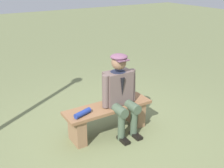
# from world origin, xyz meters

# --- Properties ---
(ground_plane) EXTENTS (30.00, 30.00, 0.00)m
(ground_plane) POSITION_xyz_m (0.00, 0.00, 0.00)
(ground_plane) COLOR #6A7249
(bench) EXTENTS (1.40, 0.41, 0.47)m
(bench) POSITION_xyz_m (0.00, 0.00, 0.30)
(bench) COLOR brown
(bench) RESTS_ON ground
(seated_man) EXTENTS (0.59, 0.58, 1.28)m
(seated_man) POSITION_xyz_m (-0.18, 0.07, 0.70)
(seated_man) COLOR #63514D
(seated_man) RESTS_ON ground
(rolled_magazine) EXTENTS (0.29, 0.16, 0.08)m
(rolled_magazine) POSITION_xyz_m (0.47, 0.07, 0.51)
(rolled_magazine) COLOR navy
(rolled_magazine) RESTS_ON bench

